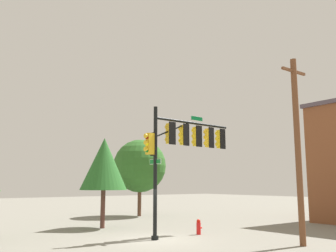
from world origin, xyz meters
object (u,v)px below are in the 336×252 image
fire_hydrant (199,227)px  tree_mid (104,164)px  utility_pole (298,146)px  signal_pole_assembly (183,143)px  tree_near (140,166)px

fire_hydrant → tree_mid: size_ratio=0.14×
utility_pole → tree_mid: utility_pole is taller
signal_pole_assembly → utility_pole: utility_pole is taller
tree_mid → tree_near: bearing=41.5°
utility_pole → tree_near: size_ratio=1.32×
utility_pole → tree_near: 17.67m
utility_pole → tree_near: utility_pole is taller
utility_pole → fire_hydrant: size_ratio=10.58×
utility_pole → fire_hydrant: 7.11m
fire_hydrant → tree_near: size_ratio=0.12×
fire_hydrant → tree_mid: tree_mid is taller
signal_pole_assembly → fire_hydrant: size_ratio=8.20×
signal_pole_assembly → tree_mid: size_ratio=1.19×
utility_pole → tree_mid: bearing=109.1°
fire_hydrant → utility_pole: bearing=-78.2°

